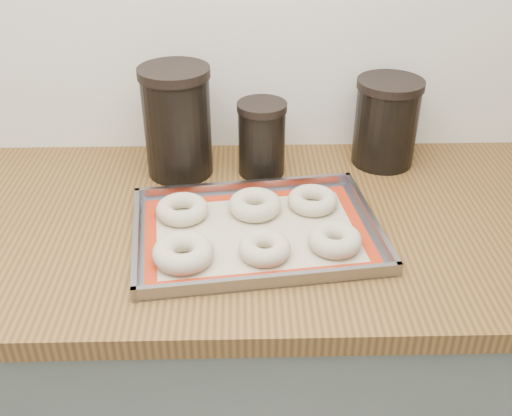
{
  "coord_description": "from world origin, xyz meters",
  "views": [
    {
      "loc": [
        -0.1,
        0.67,
        1.55
      ],
      "look_at": [
        -0.08,
        1.61,
        0.96
      ],
      "focal_mm": 42.0,
      "sensor_mm": 36.0,
      "label": 1
    }
  ],
  "objects_px": {
    "bagel_front_right": "(335,240)",
    "canister_left": "(177,122)",
    "bagel_front_mid": "(265,248)",
    "bagel_back_mid": "(255,205)",
    "baking_tray": "(256,232)",
    "bagel_back_right": "(312,200)",
    "canister_mid": "(262,138)",
    "bagel_back_left": "(182,209)",
    "canister_right": "(386,122)",
    "bagel_front_left": "(183,253)"
  },
  "relations": [
    {
      "from": "bagel_front_mid",
      "to": "canister_left",
      "type": "distance_m",
      "value": 0.39
    },
    {
      "from": "baking_tray",
      "to": "canister_mid",
      "type": "height_order",
      "value": "canister_mid"
    },
    {
      "from": "bagel_back_left",
      "to": "canister_left",
      "type": "relative_size",
      "value": 0.43
    },
    {
      "from": "baking_tray",
      "to": "canister_left",
      "type": "distance_m",
      "value": 0.32
    },
    {
      "from": "bagel_back_mid",
      "to": "canister_right",
      "type": "distance_m",
      "value": 0.38
    },
    {
      "from": "baking_tray",
      "to": "canister_mid",
      "type": "distance_m",
      "value": 0.26
    },
    {
      "from": "baking_tray",
      "to": "bagel_back_mid",
      "type": "xyz_separation_m",
      "value": [
        -0.0,
        0.07,
        0.02
      ]
    },
    {
      "from": "bagel_back_left",
      "to": "canister_left",
      "type": "height_order",
      "value": "canister_left"
    },
    {
      "from": "bagel_back_right",
      "to": "canister_mid",
      "type": "distance_m",
      "value": 0.2
    },
    {
      "from": "baking_tray",
      "to": "bagel_back_right",
      "type": "height_order",
      "value": "bagel_back_right"
    },
    {
      "from": "canister_left",
      "to": "bagel_back_left",
      "type": "bearing_deg",
      "value": -84.36
    },
    {
      "from": "canister_mid",
      "to": "baking_tray",
      "type": "bearing_deg",
      "value": -94.26
    },
    {
      "from": "baking_tray",
      "to": "bagel_back_right",
      "type": "xyz_separation_m",
      "value": [
        0.12,
        0.09,
        0.01
      ]
    },
    {
      "from": "bagel_back_mid",
      "to": "bagel_back_right",
      "type": "xyz_separation_m",
      "value": [
        0.12,
        0.02,
        -0.0
      ]
    },
    {
      "from": "bagel_back_mid",
      "to": "baking_tray",
      "type": "bearing_deg",
      "value": -89.64
    },
    {
      "from": "bagel_back_right",
      "to": "canister_right",
      "type": "distance_m",
      "value": 0.29
    },
    {
      "from": "bagel_front_right",
      "to": "canister_mid",
      "type": "bearing_deg",
      "value": 112.34
    },
    {
      "from": "bagel_front_right",
      "to": "bagel_back_right",
      "type": "bearing_deg",
      "value": 100.29
    },
    {
      "from": "bagel_front_right",
      "to": "canister_left",
      "type": "xyz_separation_m",
      "value": [
        -0.31,
        0.31,
        0.1
      ]
    },
    {
      "from": "baking_tray",
      "to": "bagel_back_mid",
      "type": "relative_size",
      "value": 4.74
    },
    {
      "from": "bagel_back_left",
      "to": "canister_mid",
      "type": "xyz_separation_m",
      "value": [
        0.16,
        0.19,
        0.06
      ]
    },
    {
      "from": "canister_left",
      "to": "canister_right",
      "type": "height_order",
      "value": "canister_left"
    },
    {
      "from": "bagel_front_left",
      "to": "bagel_back_right",
      "type": "xyz_separation_m",
      "value": [
        0.25,
        0.18,
        -0.0
      ]
    },
    {
      "from": "bagel_front_right",
      "to": "canister_left",
      "type": "distance_m",
      "value": 0.45
    },
    {
      "from": "canister_left",
      "to": "canister_mid",
      "type": "relative_size",
      "value": 1.46
    },
    {
      "from": "bagel_front_mid",
      "to": "bagel_front_right",
      "type": "bearing_deg",
      "value": 9.48
    },
    {
      "from": "bagel_back_mid",
      "to": "bagel_back_right",
      "type": "relative_size",
      "value": 1.04
    },
    {
      "from": "bagel_back_mid",
      "to": "bagel_back_right",
      "type": "bearing_deg",
      "value": 8.3
    },
    {
      "from": "bagel_back_mid",
      "to": "canister_left",
      "type": "distance_m",
      "value": 0.26
    },
    {
      "from": "baking_tray",
      "to": "canister_left",
      "type": "relative_size",
      "value": 2.05
    },
    {
      "from": "bagel_front_left",
      "to": "canister_mid",
      "type": "height_order",
      "value": "canister_mid"
    },
    {
      "from": "bagel_front_mid",
      "to": "bagel_back_left",
      "type": "xyz_separation_m",
      "value": [
        -0.16,
        0.13,
        -0.0
      ]
    },
    {
      "from": "bagel_back_left",
      "to": "bagel_back_right",
      "type": "relative_size",
      "value": 1.02
    },
    {
      "from": "bagel_front_left",
      "to": "bagel_back_right",
      "type": "distance_m",
      "value": 0.3
    },
    {
      "from": "bagel_front_mid",
      "to": "canister_left",
      "type": "bearing_deg",
      "value": 118.34
    },
    {
      "from": "canister_left",
      "to": "bagel_front_mid",
      "type": "bearing_deg",
      "value": -61.66
    },
    {
      "from": "bagel_front_right",
      "to": "canister_right",
      "type": "height_order",
      "value": "canister_right"
    },
    {
      "from": "bagel_front_right",
      "to": "canister_left",
      "type": "bearing_deg",
      "value": 134.85
    },
    {
      "from": "bagel_front_mid",
      "to": "canister_mid",
      "type": "xyz_separation_m",
      "value": [
        0.0,
        0.32,
        0.06
      ]
    },
    {
      "from": "bagel_back_mid",
      "to": "canister_right",
      "type": "bearing_deg",
      "value": 36.3
    },
    {
      "from": "bagel_front_left",
      "to": "canister_mid",
      "type": "xyz_separation_m",
      "value": [
        0.15,
        0.34,
        0.06
      ]
    },
    {
      "from": "bagel_back_mid",
      "to": "canister_right",
      "type": "height_order",
      "value": "canister_right"
    },
    {
      "from": "bagel_front_mid",
      "to": "canister_mid",
      "type": "height_order",
      "value": "canister_mid"
    },
    {
      "from": "baking_tray",
      "to": "bagel_back_mid",
      "type": "distance_m",
      "value": 0.07
    },
    {
      "from": "bagel_back_left",
      "to": "canister_left",
      "type": "bearing_deg",
      "value": 95.64
    },
    {
      "from": "bagel_front_left",
      "to": "canister_mid",
      "type": "bearing_deg",
      "value": 66.08
    },
    {
      "from": "bagel_back_left",
      "to": "canister_mid",
      "type": "relative_size",
      "value": 0.62
    },
    {
      "from": "bagel_front_mid",
      "to": "canister_left",
      "type": "relative_size",
      "value": 0.39
    },
    {
      "from": "canister_left",
      "to": "canister_right",
      "type": "xyz_separation_m",
      "value": [
        0.46,
        0.04,
        -0.02
      ]
    },
    {
      "from": "canister_left",
      "to": "bagel_back_right",
      "type": "bearing_deg",
      "value": -30.6
    }
  ]
}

